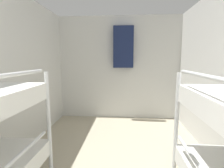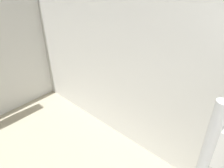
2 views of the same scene
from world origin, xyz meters
TOP-DOWN VIEW (x-y plane):
  - wall_back at (0.00, 4.60)m, footprint 2.86×0.06m
  - hanging_coat at (0.10, 4.45)m, footprint 0.44×0.12m

SIDE VIEW (x-z plane):
  - wall_back at x=0.00m, z-range 0.00..2.34m
  - hanging_coat at x=0.10m, z-range 1.19..2.09m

